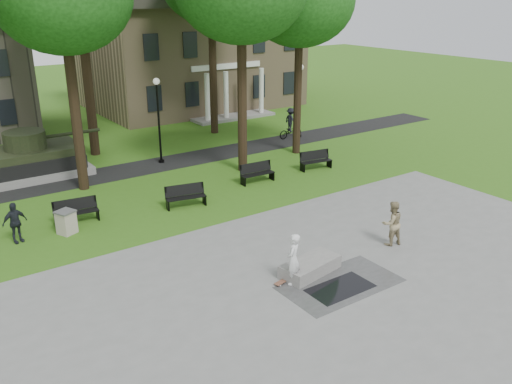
% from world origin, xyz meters
% --- Properties ---
extents(ground, '(120.00, 120.00, 0.00)m').
position_xyz_m(ground, '(0.00, 0.00, 0.00)').
color(ground, '#346116').
rests_on(ground, ground).
extents(plaza, '(22.00, 16.00, 0.02)m').
position_xyz_m(plaza, '(0.00, -5.00, 0.01)').
color(plaza, gray).
rests_on(plaza, ground).
extents(footpath, '(44.00, 2.60, 0.01)m').
position_xyz_m(footpath, '(0.00, 12.00, 0.01)').
color(footpath, black).
rests_on(footpath, ground).
extents(building_right, '(17.00, 12.00, 8.60)m').
position_xyz_m(building_right, '(10.00, 26.00, 4.34)').
color(building_right, '#9E8460').
rests_on(building_right, ground).
extents(tree_3, '(6.00, 6.00, 11.19)m').
position_xyz_m(tree_3, '(8.00, 9.50, 8.60)').
color(tree_3, black).
rests_on(tree_3, ground).
extents(lamp_mid, '(0.36, 0.36, 4.73)m').
position_xyz_m(lamp_mid, '(0.50, 12.30, 2.79)').
color(lamp_mid, black).
rests_on(lamp_mid, ground).
extents(lamp_right, '(0.36, 0.36, 4.73)m').
position_xyz_m(lamp_right, '(10.50, 12.30, 2.79)').
color(lamp_right, black).
rests_on(lamp_right, ground).
extents(tank_monument, '(7.45, 3.40, 2.40)m').
position_xyz_m(tank_monument, '(-6.46, 14.00, 0.86)').
color(tank_monument, gray).
rests_on(tank_monument, ground).
extents(puddle, '(2.20, 1.20, 0.00)m').
position_xyz_m(puddle, '(-0.78, -3.69, 0.02)').
color(puddle, black).
rests_on(puddle, plaza).
extents(concrete_block, '(2.33, 1.35, 0.45)m').
position_xyz_m(concrete_block, '(-0.91, -2.32, 0.24)').
color(concrete_block, gray).
rests_on(concrete_block, plaza).
extents(skateboard, '(0.80, 0.36, 0.07)m').
position_xyz_m(skateboard, '(-2.06, -2.33, 0.06)').
color(skateboard, brown).
rests_on(skateboard, plaza).
extents(skateboarder, '(0.77, 0.72, 1.76)m').
position_xyz_m(skateboarder, '(-1.84, -2.53, 0.90)').
color(skateboarder, silver).
rests_on(skateboarder, plaza).
extents(friend_watching, '(0.97, 0.83, 1.75)m').
position_xyz_m(friend_watching, '(3.04, -2.37, 0.89)').
color(friend_watching, '#988862').
rests_on(friend_watching, plaza).
extents(pedestrian_walker, '(1.02, 0.61, 1.63)m').
position_xyz_m(pedestrian_walker, '(-8.57, 6.00, 0.81)').
color(pedestrian_walker, black).
rests_on(pedestrian_walker, ground).
extents(cyclist, '(1.78, 1.01, 2.00)m').
position_xyz_m(cyclist, '(9.84, 12.39, 0.82)').
color(cyclist, black).
rests_on(cyclist, ground).
extents(park_bench_0, '(1.84, 0.73, 1.00)m').
position_xyz_m(park_bench_0, '(-6.09, 6.63, 0.52)').
color(park_bench_0, black).
rests_on(park_bench_0, ground).
extents(park_bench_1, '(1.85, 0.88, 1.00)m').
position_xyz_m(park_bench_1, '(-1.52, 5.60, 0.52)').
color(park_bench_1, black).
rests_on(park_bench_1, ground).
extents(park_bench_2, '(1.82, 0.61, 1.00)m').
position_xyz_m(park_bench_2, '(3.00, 6.47, 0.52)').
color(park_bench_2, black).
rests_on(park_bench_2, ground).
extents(park_bench_3, '(1.85, 0.79, 1.00)m').
position_xyz_m(park_bench_3, '(6.83, 6.43, 0.52)').
color(park_bench_3, black).
rests_on(park_bench_3, ground).
extents(trash_bin, '(0.88, 0.88, 0.96)m').
position_xyz_m(trash_bin, '(-6.75, 5.72, 0.49)').
color(trash_bin, '#B3A694').
rests_on(trash_bin, ground).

